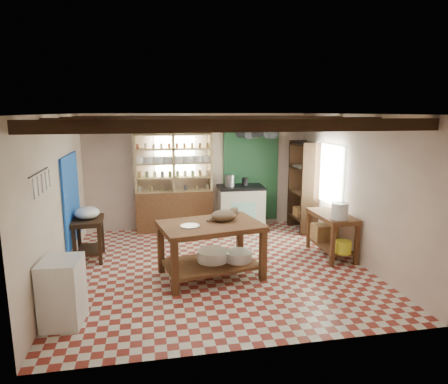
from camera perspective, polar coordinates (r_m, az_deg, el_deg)
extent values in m
cube|color=maroon|center=(7.05, -1.08, -10.64)|extent=(5.00, 5.00, 0.02)
cube|color=#47464B|center=(6.53, -1.17, 11.08)|extent=(5.00, 5.00, 0.02)
cube|color=beige|center=(9.11, -3.82, 2.95)|extent=(5.00, 0.04, 2.60)
cube|color=beige|center=(4.31, 4.61, -6.74)|extent=(5.00, 0.04, 2.60)
cube|color=beige|center=(6.72, -22.62, -0.96)|extent=(0.04, 5.00, 2.60)
cube|color=beige|center=(7.50, 18.04, 0.58)|extent=(0.04, 5.00, 2.60)
cube|color=#321E11|center=(6.54, -1.16, 10.03)|extent=(5.00, 3.80, 0.15)
cube|color=blue|center=(7.62, -20.97, -0.99)|extent=(0.04, 1.40, 1.60)
cube|color=#1D4829|center=(9.32, 3.87, 2.84)|extent=(1.30, 0.04, 2.30)
cube|color=silver|center=(8.99, -7.01, 5.35)|extent=(0.90, 0.02, 0.80)
cube|color=silver|center=(8.35, 14.68, 2.53)|extent=(0.02, 1.30, 1.20)
cube|color=black|center=(5.47, -24.84, 1.33)|extent=(0.06, 0.90, 0.28)
cube|color=black|center=(8.82, 4.65, 8.41)|extent=(0.86, 0.12, 0.36)
cube|color=tan|center=(8.90, -7.16, 1.39)|extent=(1.70, 0.34, 2.20)
cube|color=#321E11|center=(9.06, 11.24, 0.79)|extent=(0.40, 0.86, 2.00)
cube|color=brown|center=(6.51, -1.92, -8.27)|extent=(1.74, 1.32, 0.89)
cube|color=beige|center=(9.09, 2.38, -2.20)|extent=(1.04, 0.72, 1.00)
cube|color=#321E11|center=(7.65, -18.73, -6.38)|extent=(0.54, 0.77, 0.76)
cube|color=white|center=(5.53, -22.09, -13.07)|extent=(0.52, 0.60, 0.85)
cube|color=brown|center=(7.68, 15.08, -5.93)|extent=(0.58, 1.13, 0.80)
ellipsoid|color=#7D6648|center=(6.48, -0.02, -3.38)|extent=(0.50, 0.44, 0.19)
cylinder|color=#ACABB3|center=(6.22, -4.84, -4.86)|extent=(0.35, 0.35, 0.02)
cylinder|color=white|center=(6.61, -1.65, -9.07)|extent=(0.59, 0.59, 0.18)
cylinder|color=white|center=(6.63, 2.09, -9.13)|extent=(0.52, 0.52, 0.16)
cylinder|color=#ACABB3|center=(8.91, 0.84, 1.64)|extent=(0.23, 0.23, 0.25)
cylinder|color=black|center=(8.98, 3.04, 1.47)|extent=(0.15, 0.15, 0.18)
ellipsoid|color=white|center=(7.52, -18.96, -2.82)|extent=(0.45, 0.45, 0.22)
cylinder|color=white|center=(7.21, 16.20, -2.62)|extent=(0.29, 0.29, 0.29)
cube|color=olive|center=(7.94, 14.09, -5.57)|extent=(0.44, 0.35, 0.30)
cylinder|color=yellow|center=(7.32, 16.64, -7.54)|extent=(0.30, 0.30, 0.21)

